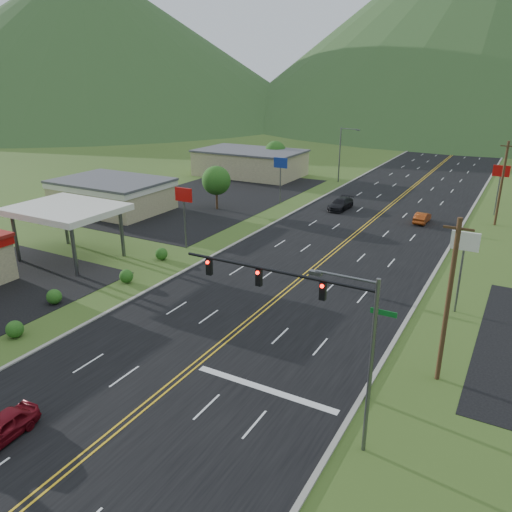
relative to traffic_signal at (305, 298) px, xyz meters
The scene contains 20 objects.
ground 16.32m from the traffic_signal, 114.86° to the right, with size 500.00×500.00×0.00m, color #344D1B.
road 16.32m from the traffic_signal, 114.86° to the right, with size 20.00×460.00×0.04m, color black.
traffic_signal is the anchor object (origin of this frame).
streetlight_east 6.17m from the traffic_signal, 40.39° to the right, with size 3.28×0.25×9.00m.
streetlight_west 58.88m from the traffic_signal, 107.97° to the left, with size 3.28×0.25×9.00m.
gas_canopy 29.59m from the traffic_signal, 164.30° to the left, with size 10.00×8.00×5.30m.
building_west_mid 45.46m from the traffic_signal, 148.05° to the left, with size 14.40×10.40×4.10m.
building_west_far 64.15m from the traffic_signal, 122.56° to the left, with size 18.40×11.40×4.50m.
pole_sign_west_a 26.00m from the traffic_signal, 142.00° to the left, with size 2.00×0.18×6.40m.
pole_sign_west_b 43.17m from the traffic_signal, 118.32° to the left, with size 2.00×0.18×6.40m.
pole_sign_east_a 15.45m from the traffic_signal, 65.05° to the left, with size 2.00×0.18×6.40m.
pole_sign_east_b 46.47m from the traffic_signal, 81.94° to the left, with size 2.00×0.18×6.40m.
tree_west_a 40.80m from the traffic_signal, 130.50° to the left, with size 3.84×3.84×5.82m.
tree_west_b 66.01m from the traffic_signal, 118.49° to the left, with size 3.84×3.84×5.82m.
utility_pole_a 8.08m from the traffic_signal, 29.72° to the left, with size 1.60×0.28×10.00m.
utility_pole_b 41.60m from the traffic_signal, 80.29° to the left, with size 1.60×0.28×10.00m.
mountain_nw 206.68m from the traffic_signal, 139.05° to the left, with size 190.00×190.00×60.00m, color #1D3F1C.
car_red_near 16.92m from the traffic_signal, 132.00° to the right, with size 1.57×3.90×1.33m, color maroon.
car_dark_mid 40.84m from the traffic_signal, 106.91° to the left, with size 2.09×5.13×1.49m, color black.
car_red_far 37.92m from the traffic_signal, 91.35° to the left, with size 1.36×3.91×1.29m, color #953710.
Camera 1 is at (16.44, -9.59, 17.17)m, focal length 35.00 mm.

